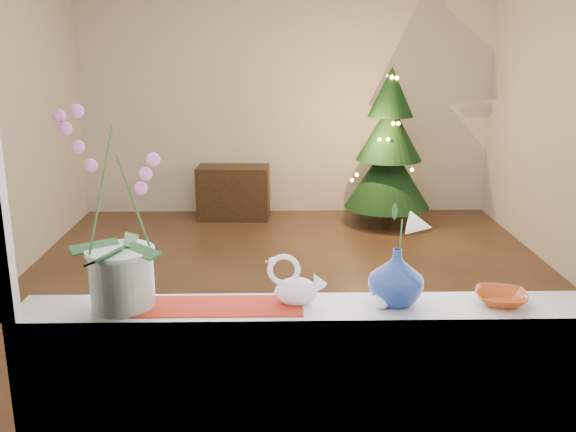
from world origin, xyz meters
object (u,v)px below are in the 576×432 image
xmas_tree (389,147)px  blue_vase (396,273)px  paperweight (381,300)px  amber_dish (501,299)px  orchid_pot (117,210)px  side_table (234,192)px  swan (296,281)px

xmas_tree → blue_vase: bearing=-99.6°
paperweight → amber_dish: bearing=4.2°
paperweight → orchid_pot: bearing=177.8°
xmas_tree → side_table: bearing=171.2°
paperweight → amber_dish: paperweight is taller
swan → xmas_tree: xmas_tree is taller
orchid_pot → blue_vase: (1.02, 0.01, -0.25)m
blue_vase → amber_dish: 0.41m
paperweight → xmas_tree: 4.42m
orchid_pot → amber_dish: (1.42, -0.00, -0.35)m
orchid_pot → amber_dish: 1.47m
swan → paperweight: 0.32m
paperweight → amber_dish: 0.46m
orchid_pot → side_table: 4.67m
blue_vase → xmas_tree: (0.73, 4.30, -0.23)m
paperweight → blue_vase: bearing=36.9°
xmas_tree → paperweight: bearing=-100.3°
orchid_pot → swan: bearing=0.8°
swan → xmas_tree: (1.10, 4.30, -0.20)m
blue_vase → side_table: 4.70m
swan → amber_dish: 0.78m
orchid_pot → side_table: size_ratio=0.98×
blue_vase → paperweight: size_ratio=3.87×
amber_dish → side_table: size_ratio=0.21×
amber_dish → blue_vase: bearing=178.3°
paperweight → side_table: size_ratio=0.08×
amber_dish → side_table: (-1.30, 4.57, -0.65)m
blue_vase → paperweight: bearing=-143.1°
orchid_pot → amber_dish: size_ratio=4.56×
amber_dish → xmas_tree: 4.33m
swan → blue_vase: size_ratio=0.89×
xmas_tree → swan: bearing=-104.4°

